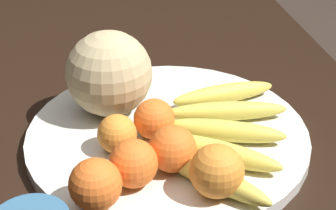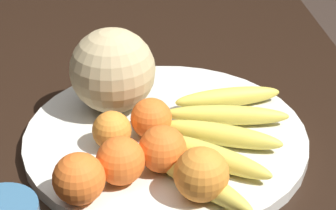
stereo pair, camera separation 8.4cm
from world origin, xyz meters
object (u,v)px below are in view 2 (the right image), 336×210
(orange_mid_center, at_px, (153,118))
(produce_tag, at_px, (160,150))
(orange_back_left, at_px, (82,178))
(orange_back_right, at_px, (114,130))
(orange_front_right, at_px, (204,174))
(orange_front_left, at_px, (123,161))
(melon, at_px, (115,70))
(kitchen_table, at_px, (137,192))
(orange_top_small, at_px, (165,149))
(banana_bunch, at_px, (218,135))
(fruit_bowl, at_px, (168,137))

(orange_mid_center, distance_m, produce_tag, 0.05)
(orange_back_left, bearing_deg, orange_back_right, -19.43)
(orange_front_right, distance_m, orange_mid_center, 0.16)
(orange_back_left, height_order, orange_back_right, orange_back_left)
(orange_front_left, bearing_deg, produce_tag, -40.03)
(melon, distance_m, orange_back_right, 0.12)
(melon, xyz_separation_m, orange_back_right, (-0.11, 0.00, -0.04))
(orange_front_right, relative_size, produce_tag, 1.01)
(kitchen_table, relative_size, produce_tag, 22.50)
(melon, height_order, orange_back_left, melon)
(orange_top_small, bearing_deg, orange_front_left, 111.09)
(banana_bunch, bearing_deg, melon, 162.70)
(orange_front_left, height_order, produce_tag, orange_front_left)
(orange_back_right, bearing_deg, orange_front_right, -135.94)
(orange_back_right, bearing_deg, produce_tag, -103.87)
(kitchen_table, distance_m, fruit_bowl, 0.12)
(orange_back_left, height_order, orange_top_small, orange_back_left)
(orange_front_left, xyz_separation_m, orange_front_right, (-0.04, -0.10, 0.00))
(banana_bunch, xyz_separation_m, orange_top_small, (-0.05, 0.08, 0.02))
(fruit_bowl, distance_m, melon, 0.14)
(orange_front_left, bearing_deg, kitchen_table, -8.99)
(orange_front_right, distance_m, orange_back_right, 0.17)
(banana_bunch, relative_size, orange_back_right, 5.42)
(orange_front_right, height_order, orange_back_right, orange_front_right)
(banana_bunch, relative_size, orange_mid_center, 5.03)
(orange_front_left, height_order, orange_back_right, orange_front_left)
(kitchen_table, relative_size, orange_front_right, 22.19)
(produce_tag, bearing_deg, melon, -22.94)
(orange_front_right, xyz_separation_m, orange_back_left, (0.01, 0.16, -0.00))
(orange_mid_center, relative_size, orange_top_small, 0.93)
(kitchen_table, bearing_deg, orange_front_left, 171.01)
(orange_front_left, bearing_deg, orange_top_small, -68.91)
(fruit_bowl, bearing_deg, orange_back_left, 140.07)
(fruit_bowl, distance_m, produce_tag, 0.05)
(fruit_bowl, relative_size, orange_back_left, 6.37)
(orange_top_small, xyz_separation_m, produce_tag, (0.04, 0.00, -0.03))
(orange_back_left, relative_size, orange_top_small, 1.03)
(melon, height_order, orange_front_right, melon)
(kitchen_table, xyz_separation_m, melon, (0.08, 0.03, 0.19))
(melon, relative_size, orange_mid_center, 2.21)
(melon, distance_m, produce_tag, 0.16)
(orange_back_right, xyz_separation_m, orange_top_small, (-0.06, -0.07, 0.00))
(orange_front_left, xyz_separation_m, orange_mid_center, (0.10, -0.05, -0.00))
(banana_bunch, relative_size, orange_front_right, 4.34)
(fruit_bowl, height_order, banana_bunch, banana_bunch)
(orange_mid_center, bearing_deg, orange_front_right, -158.43)
(banana_bunch, height_order, produce_tag, banana_bunch)
(banana_bunch, distance_m, orange_mid_center, 0.10)
(kitchen_table, height_order, orange_top_small, orange_top_small)
(kitchen_table, distance_m, orange_front_left, 0.19)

